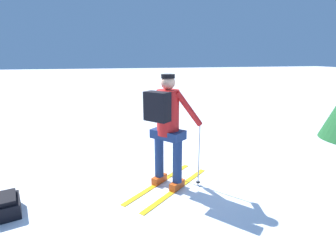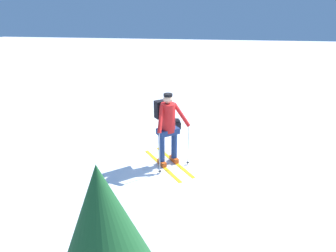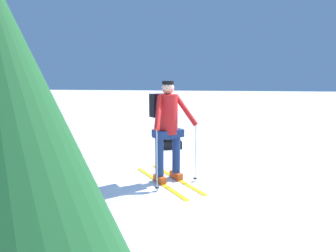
% 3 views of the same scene
% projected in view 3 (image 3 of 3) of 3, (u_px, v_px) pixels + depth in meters
% --- Properties ---
extents(ground_plane, '(80.00, 80.00, 0.00)m').
position_uv_depth(ground_plane, '(205.00, 183.00, 4.77)').
color(ground_plane, white).
extents(skier, '(1.50, 1.63, 1.83)m').
position_uv_depth(skier, '(167.00, 123.00, 4.71)').
color(skier, gold).
rests_on(skier, ground_plane).
extents(dropped_backpack, '(0.57, 0.50, 0.27)m').
position_uv_depth(dropped_backpack, '(172.00, 144.00, 7.17)').
color(dropped_backpack, black).
rests_on(dropped_backpack, ground_plane).
extents(pine_tree, '(1.35, 1.35, 2.24)m').
position_uv_depth(pine_tree, '(8.00, 224.00, 0.90)').
color(pine_tree, '#4C331E').
rests_on(pine_tree, ground_plane).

